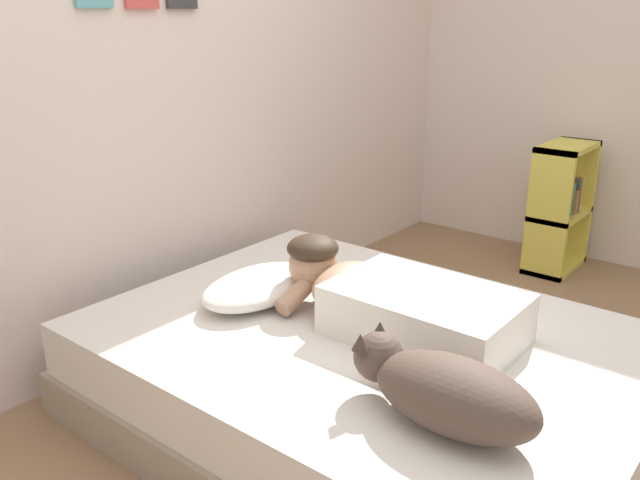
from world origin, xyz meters
The scene contains 10 objects.
ground_plane centered at (0.00, 0.00, 0.00)m, with size 13.36×13.36×0.00m, color #8C6B4C.
back_wall centered at (0.00, 1.37, 1.25)m, with size 4.68×0.12×2.50m.
side_wall_right centered at (2.39, 0.16, 1.25)m, with size 0.10×5.64×2.50m, color beige.
bed centered at (0.03, 0.20, 0.19)m, with size 1.46×1.98×0.38m.
pillow centered at (-0.02, 0.69, 0.44)m, with size 0.52×0.32×0.11m, color white.
person_lying centered at (0.10, 0.15, 0.49)m, with size 0.43×0.92×0.27m.
dog centered at (-0.31, -0.28, 0.48)m, with size 0.26×0.58×0.21m.
coffee_cup centered at (0.12, 0.67, 0.42)m, with size 0.12×0.09×0.07m.
cell_phone centered at (0.06, -0.15, 0.39)m, with size 0.07×0.14×0.01m, color black.
bookshelf centered at (2.02, 0.22, 0.39)m, with size 0.45×0.24×0.75m.
Camera 1 is at (-1.74, -1.00, 1.46)m, focal length 37.08 mm.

